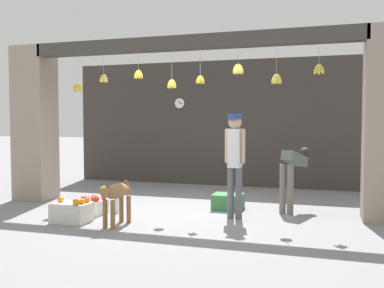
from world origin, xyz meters
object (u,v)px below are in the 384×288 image
Objects in this scene: shopkeeper at (235,157)px; produce_box_green at (228,202)px; dog at (116,195)px; water_bottle at (117,205)px; fruit_crate_apples at (91,206)px; worker_stooping at (293,170)px; wall_clock at (180,103)px; fruit_crate_oranges at (72,212)px.

produce_box_green is (-0.25, 0.68, -0.86)m from shopkeeper.
dog is 0.96m from water_bottle.
shopkeeper is (1.61, 0.99, 0.53)m from dog.
fruit_crate_apples is at bearing -154.00° from produce_box_green.
worker_stooping is at bearing -127.63° from shopkeeper.
wall_clock reaches higher than shopkeeper.
wall_clock reaches higher than fruit_crate_oranges.
produce_box_green is at bearing 26.17° from water_bottle.
dog is 1.96m from shopkeeper.
dog is 0.82m from fruit_crate_oranges.
worker_stooping is 3.92× the size of water_bottle.
shopkeeper reaches higher than fruit_crate_apples.
dog is at bearing 40.98° from shopkeeper.
dog is 1.55× the size of produce_box_green.
fruit_crate_apples is at bearing 93.68° from fruit_crate_oranges.
worker_stooping is at bearing 29.12° from fruit_crate_oranges.
worker_stooping is 3.10m from water_bottle.
wall_clock reaches higher than produce_box_green.
fruit_crate_apples is at bearing -137.09° from worker_stooping.
water_bottle is (0.35, 0.80, -0.03)m from fruit_crate_oranges.
produce_box_green is 1.96m from water_bottle.
dog is at bearing -37.94° from fruit_crate_apples.
wall_clock is at bearing 91.15° from water_bottle.
dog is 2.17m from produce_box_green.
wall_clock is at bearing -49.16° from shopkeeper.
worker_stooping is 1.99× the size of fruit_crate_oranges.
water_bottle is at bearing -146.69° from dog.
wall_clock is at bearing 85.08° from fruit_crate_apples.
worker_stooping is at bearing 19.87° from fruit_crate_apples.
produce_box_green is at bearing 26.00° from fruit_crate_apples.
dog reaches higher than water_bottle.
shopkeeper reaches higher than worker_stooping.
water_bottle is at bearing -153.83° from produce_box_green.
fruit_crate_oranges is at bearing -93.71° from wall_clock.
water_bottle is 1.07× the size of wall_clock.
produce_box_green is at bearing -150.23° from worker_stooping.
worker_stooping is 3.52m from fruit_crate_apples.
water_bottle is at bearing -137.86° from worker_stooping.
fruit_crate_oranges is 0.62m from fruit_crate_apples.
fruit_crate_oranges is (-0.76, 0.01, -0.31)m from dog.
fruit_crate_apples is 2.39m from produce_box_green.
water_bottle is at bearing 66.17° from fruit_crate_oranges.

